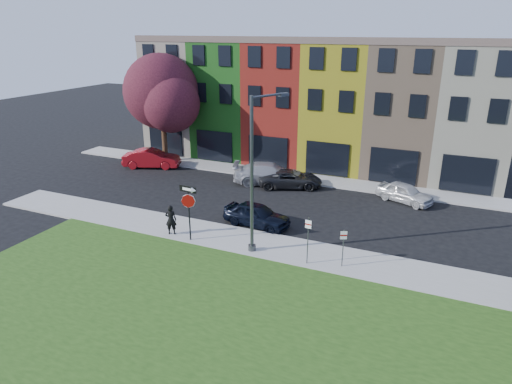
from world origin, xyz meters
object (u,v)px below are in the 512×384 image
at_px(stop_sign, 188,202).
at_px(man, 171,220).
at_px(street_lamp, 255,176).
at_px(sedan_near, 257,215).

distance_m(stop_sign, man, 1.94).
bearing_deg(street_lamp, man, -152.90).
height_order(man, street_lamp, street_lamp).
distance_m(stop_sign, street_lamp, 4.16).
xyz_separation_m(stop_sign, street_lamp, (3.71, 0.43, 1.83)).
bearing_deg(stop_sign, street_lamp, 10.06).
relative_size(stop_sign, street_lamp, 0.39).
height_order(man, sedan_near, man).
relative_size(man, sedan_near, 0.41).
bearing_deg(sedan_near, stop_sign, 151.81).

